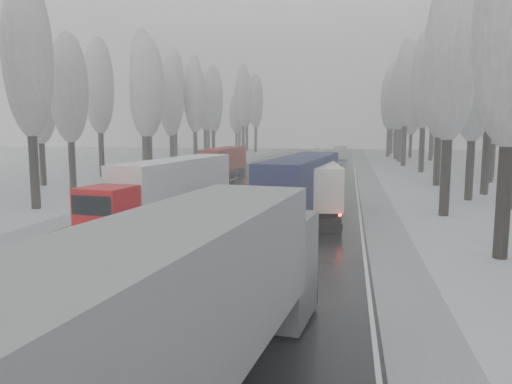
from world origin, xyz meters
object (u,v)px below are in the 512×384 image
(truck_blue_box, at_px, (305,183))
(truck_cream_box, at_px, (317,182))
(truck_grey_tarp, at_px, (166,320))
(box_truck_distant, at_px, (340,152))
(truck_red_white, at_px, (169,186))
(truck_red_red, at_px, (221,162))

(truck_blue_box, bearing_deg, truck_cream_box, 86.32)
(truck_grey_tarp, distance_m, box_truck_distant, 86.90)
(truck_grey_tarp, distance_m, truck_cream_box, 27.00)
(truck_red_white, bearing_deg, truck_blue_box, 23.41)
(truck_blue_box, bearing_deg, truck_grey_tarp, -84.34)
(truck_grey_tarp, xyz_separation_m, truck_blue_box, (0.50, 24.07, -0.10))
(box_truck_distant, bearing_deg, truck_grey_tarp, -93.90)
(truck_blue_box, distance_m, truck_red_white, 8.86)
(box_truck_distant, xyz_separation_m, truck_red_red, (-12.70, -40.38, 0.82))
(truck_grey_tarp, height_order, truck_blue_box, truck_grey_tarp)
(truck_grey_tarp, distance_m, truck_red_red, 47.78)
(truck_red_white, xyz_separation_m, truck_red_red, (-3.00, 24.86, -0.20))
(truck_blue_box, distance_m, box_truck_distant, 62.82)
(truck_red_white, bearing_deg, truck_grey_tarp, -62.24)
(truck_cream_box, xyz_separation_m, truck_red_white, (-9.06, -5.35, 0.16))
(truck_cream_box, bearing_deg, truck_red_white, -156.43)
(truck_cream_box, bearing_deg, truck_grey_tarp, -99.19)
(truck_cream_box, height_order, truck_red_red, truck_cream_box)
(truck_grey_tarp, height_order, truck_red_white, truck_grey_tarp)
(truck_blue_box, bearing_deg, truck_red_white, -157.15)
(truck_cream_box, relative_size, truck_red_red, 1.02)
(truck_red_red, bearing_deg, truck_red_white, -80.49)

